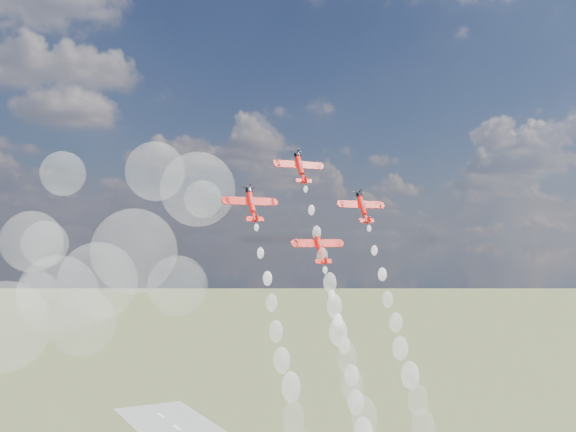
% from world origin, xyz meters
% --- Properties ---
extents(plane_lead, '(12.71, 6.26, 8.47)m').
position_xyz_m(plane_lead, '(-2.24, 7.14, 91.45)').
color(plane_lead, red).
rests_on(plane_lead, ground).
extents(plane_left, '(12.71, 6.26, 8.47)m').
position_xyz_m(plane_left, '(-18.15, 2.37, 81.38)').
color(plane_left, red).
rests_on(plane_left, ground).
extents(plane_right, '(12.71, 6.26, 8.47)m').
position_xyz_m(plane_right, '(13.68, 2.37, 81.38)').
color(plane_right, red).
rests_on(plane_right, ground).
extents(plane_slot, '(12.71, 6.26, 8.47)m').
position_xyz_m(plane_slot, '(-2.24, -2.41, 71.31)').
color(plane_slot, red).
rests_on(plane_slot, ground).
extents(smoke_trail_lead, '(6.06, 27.92, 54.23)m').
position_xyz_m(smoke_trail_lead, '(-2.19, -14.92, 45.29)').
color(smoke_trail_lead, white).
rests_on(smoke_trail_lead, plane_lead).
extents(smoke_trail_left, '(5.89, 27.85, 54.62)m').
position_xyz_m(smoke_trail_left, '(-18.31, -19.69, 34.96)').
color(smoke_trail_left, white).
rests_on(smoke_trail_left, plane_left).
extents(smoke_trail_right, '(5.65, 27.74, 54.21)m').
position_xyz_m(smoke_trail_right, '(13.51, -19.73, 35.23)').
color(smoke_trail_right, white).
rests_on(smoke_trail_right, plane_right).
extents(drifted_smoke_cloud, '(70.78, 39.57, 54.58)m').
position_xyz_m(drifted_smoke_cloud, '(-46.52, 28.97, 66.91)').
color(drifted_smoke_cloud, white).
rests_on(drifted_smoke_cloud, ground).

